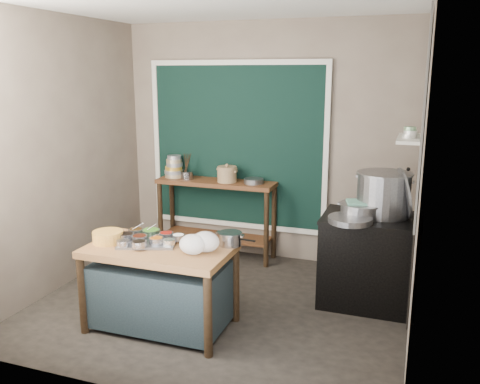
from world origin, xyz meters
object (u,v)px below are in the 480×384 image
(back_counter, at_px, (216,218))
(condiment_tray, at_px, (148,242))
(stock_pot, at_px, (383,194))
(utensil_cup, at_px, (187,175))
(stove_block, at_px, (369,262))
(yellow_basin, at_px, (108,237))
(prep_table, at_px, (161,287))
(ceramic_crock, at_px, (227,175))
(saucepan, at_px, (230,239))
(steamer, at_px, (361,210))

(back_counter, xyz_separation_m, condiment_tray, (0.09, -1.80, 0.29))
(stock_pot, bearing_deg, back_counter, 161.95)
(condiment_tray, xyz_separation_m, utensil_cup, (-0.45, 1.76, 0.24))
(back_counter, distance_m, stove_block, 2.04)
(yellow_basin, bearing_deg, condiment_tray, 14.44)
(prep_table, xyz_separation_m, back_counter, (-0.22, 1.85, 0.10))
(prep_table, relative_size, ceramic_crock, 5.08)
(stock_pot, bearing_deg, prep_table, -145.73)
(back_counter, height_order, saucepan, back_counter)
(stove_block, relative_size, ceramic_crock, 3.65)
(stove_block, xyz_separation_m, saucepan, (-1.12, -0.87, 0.38))
(yellow_basin, xyz_separation_m, ceramic_crock, (0.41, 1.86, 0.23))
(back_counter, height_order, utensil_cup, utensil_cup)
(condiment_tray, relative_size, steamer, 1.20)
(stove_block, xyz_separation_m, condiment_tray, (-1.81, -1.07, 0.34))
(prep_table, bearing_deg, stove_block, 33.45)
(stove_block, bearing_deg, back_counter, 158.98)
(back_counter, height_order, ceramic_crock, ceramic_crock)
(prep_table, bearing_deg, saucepan, 23.63)
(stove_block, bearing_deg, steamer, -157.12)
(condiment_tray, xyz_separation_m, steamer, (1.71, 1.03, 0.19))
(utensil_cup, bearing_deg, condiment_tray, -75.68)
(prep_table, xyz_separation_m, stove_block, (1.68, 1.12, 0.05))
(prep_table, relative_size, back_counter, 0.86)
(condiment_tray, bearing_deg, prep_table, -18.43)
(stock_pot, bearing_deg, stove_block, -135.91)
(back_counter, distance_m, saucepan, 1.81)
(back_counter, bearing_deg, stock_pot, -18.05)
(prep_table, bearing_deg, yellow_basin, -174.98)
(stove_block, xyz_separation_m, ceramic_crock, (-1.75, 0.70, 0.61))
(back_counter, relative_size, condiment_tray, 2.94)
(ceramic_crock, bearing_deg, yellow_basin, -102.50)
(condiment_tray, xyz_separation_m, ceramic_crock, (0.07, 1.77, 0.27))
(stove_block, height_order, yellow_basin, yellow_basin)
(prep_table, height_order, back_counter, back_counter)
(stock_pot, bearing_deg, utensil_cup, 165.55)
(saucepan, bearing_deg, back_counter, 122.21)
(prep_table, relative_size, stock_pot, 2.34)
(utensil_cup, bearing_deg, yellow_basin, -86.84)
(prep_table, xyz_separation_m, utensil_cup, (-0.58, 1.81, 0.62))
(prep_table, relative_size, steamer, 3.04)
(stove_block, bearing_deg, yellow_basin, -151.71)
(condiment_tray, xyz_separation_m, stock_pot, (1.90, 1.16, 0.33))
(stove_block, distance_m, steamer, 0.53)
(stove_block, relative_size, stock_pot, 1.68)
(yellow_basin, distance_m, ceramic_crock, 1.92)
(back_counter, xyz_separation_m, saucepan, (0.78, -1.60, 0.33))
(saucepan, relative_size, stock_pot, 0.40)
(back_counter, xyz_separation_m, yellow_basin, (-0.26, -1.89, 0.33))
(back_counter, distance_m, utensil_cup, 0.64)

